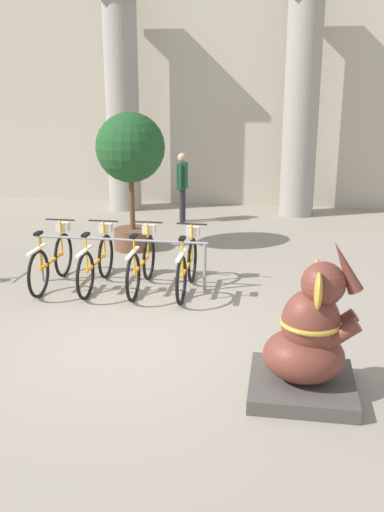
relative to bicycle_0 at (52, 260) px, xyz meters
name	(u,v)px	position (x,y,z in m)	size (l,w,h in m)	color
ground_plane	(128,341)	(1.70, -1.79, -0.42)	(60.00, 60.00, 0.00)	gray
building_facade	(215,86)	(1.70, 6.81, 2.58)	(20.00, 0.20, 6.00)	#BCB29E
column_left	(122,102)	(-0.44, 5.81, 2.21)	(1.01, 1.01, 5.16)	gray
column_right	(301,103)	(3.84, 5.81, 2.21)	(1.01, 1.01, 5.16)	gray
bike_rack	(121,250)	(1.07, 0.16, 0.16)	(2.73, 0.05, 0.77)	gray
bicycle_0	(52,260)	(0.00, 0.00, 0.00)	(0.48, 1.71, 0.98)	black
bicycle_1	(97,262)	(0.71, 0.03, 0.00)	(0.48, 1.71, 0.98)	black
bicycle_2	(142,263)	(1.42, 0.06, 0.00)	(0.48, 1.71, 0.98)	black
bicycle_3	(187,266)	(2.13, 0.05, 0.00)	(0.48, 1.71, 0.98)	black
elephant_statue	(308,343)	(3.83, -2.69, 0.14)	(1.07, 1.07, 1.65)	#4C4742
person_pedestrian	(182,181)	(1.25, 4.60, 0.52)	(0.21, 0.47, 1.58)	#28282D
potted_tree	(131,156)	(0.70, 2.23, 1.36)	(1.28, 1.28, 2.57)	brown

